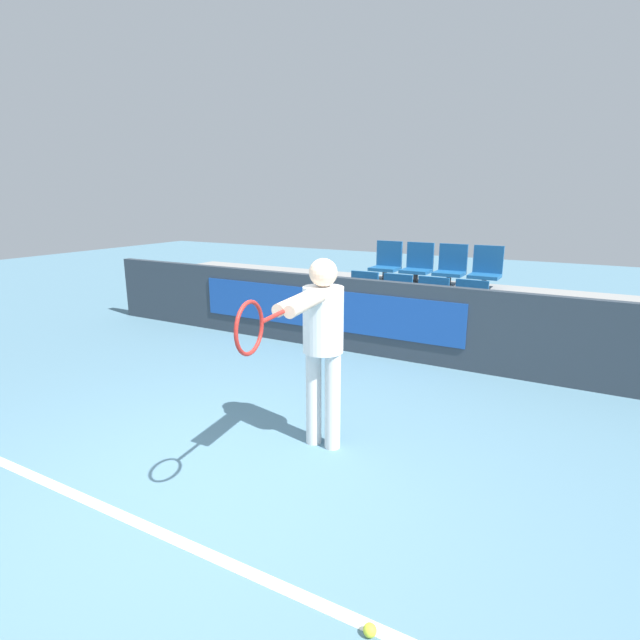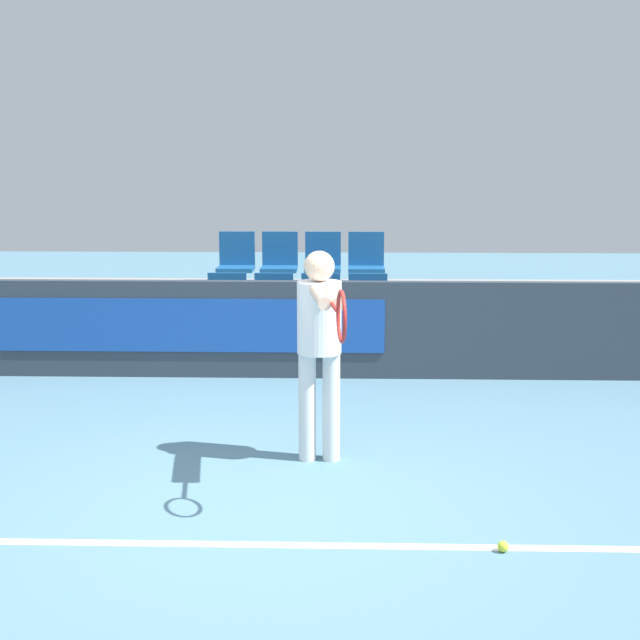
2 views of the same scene
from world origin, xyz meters
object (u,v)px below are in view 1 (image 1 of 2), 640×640
(stadium_chair_0, at_px, (362,295))
(stadium_chair_3, at_px, (469,306))
(tennis_ball, at_px, (370,630))
(stadium_chair_1, at_px, (395,299))
(stadium_chair_5, at_px, (418,264))
(stadium_chair_4, at_px, (387,262))
(tennis_player, at_px, (320,335))
(stadium_chair_7, at_px, (486,269))
(stadium_chair_6, at_px, (451,267))
(stadium_chair_2, at_px, (431,302))

(stadium_chair_0, relative_size, stadium_chair_3, 1.00)
(stadium_chair_3, bearing_deg, tennis_ball, -81.84)
(stadium_chair_1, height_order, stadium_chair_5, stadium_chair_5)
(stadium_chair_1, height_order, stadium_chair_4, stadium_chair_4)
(stadium_chair_5, height_order, tennis_player, tennis_player)
(stadium_chair_7, bearing_deg, stadium_chair_1, -137.50)
(stadium_chair_6, distance_m, tennis_player, 4.18)
(stadium_chair_0, distance_m, stadium_chair_7, 1.85)
(stadium_chair_2, bearing_deg, stadium_chair_4, 137.50)
(stadium_chair_4, relative_size, stadium_chair_5, 1.00)
(stadium_chair_4, relative_size, tennis_player, 0.38)
(tennis_player, relative_size, tennis_ball, 23.90)
(stadium_chair_1, relative_size, stadium_chair_6, 1.00)
(stadium_chair_2, relative_size, stadium_chair_7, 1.00)
(stadium_chair_0, xyz_separation_m, stadium_chair_6, (1.03, 0.94, 0.37))
(stadium_chair_2, bearing_deg, tennis_player, -88.42)
(tennis_ball, bearing_deg, stadium_chair_7, 96.81)
(stadium_chair_1, bearing_deg, stadium_chair_4, 118.62)
(stadium_chair_6, height_order, tennis_player, tennis_player)
(stadium_chair_7, xyz_separation_m, tennis_ball, (0.68, -5.65, -0.98))
(stadium_chair_4, bearing_deg, stadium_chair_2, -42.50)
(tennis_player, bearing_deg, tennis_ball, -61.41)
(stadium_chair_4, bearing_deg, stadium_chair_0, -90.00)
(tennis_player, bearing_deg, stadium_chair_5, 90.11)
(stadium_chair_1, bearing_deg, stadium_chair_5, 90.00)
(stadium_chair_5, xyz_separation_m, stadium_chair_6, (0.52, 0.00, 0.00))
(stadium_chair_3, distance_m, stadium_chair_6, 1.14)
(stadium_chair_1, height_order, stadium_chair_3, same)
(stadium_chair_0, xyz_separation_m, stadium_chair_4, (0.00, 0.94, 0.37))
(stadium_chair_4, xyz_separation_m, tennis_ball, (2.22, -5.65, -0.98))
(stadium_chair_1, bearing_deg, stadium_chair_2, 0.00)
(stadium_chair_0, xyz_separation_m, stadium_chair_7, (1.55, 0.94, 0.37))
(stadium_chair_0, distance_m, stadium_chair_6, 1.45)
(stadium_chair_2, relative_size, stadium_chair_4, 1.00)
(stadium_chair_0, relative_size, stadium_chair_2, 1.00)
(stadium_chair_6, distance_m, tennis_ball, 5.86)
(stadium_chair_1, distance_m, stadium_chair_3, 1.03)
(stadium_chair_0, bearing_deg, stadium_chair_5, 61.38)
(stadium_chair_2, relative_size, tennis_ball, 9.10)
(stadium_chair_7, bearing_deg, tennis_ball, -83.19)
(stadium_chair_5, distance_m, tennis_player, 4.22)
(stadium_chair_2, xyz_separation_m, stadium_chair_3, (0.52, 0.00, 0.00))
(stadium_chair_2, relative_size, tennis_player, 0.38)
(stadium_chair_0, bearing_deg, stadium_chair_6, 42.50)
(stadium_chair_3, bearing_deg, stadium_chair_0, 180.00)
(stadium_chair_3, distance_m, tennis_ball, 4.80)
(stadium_chair_4, bearing_deg, tennis_ball, -68.56)
(tennis_ball, bearing_deg, stadium_chair_3, 98.16)
(stadium_chair_3, bearing_deg, stadium_chair_2, 180.00)
(stadium_chair_1, bearing_deg, stadium_chair_3, 0.00)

